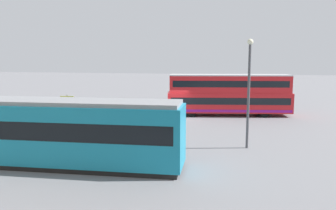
{
  "coord_description": "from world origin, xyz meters",
  "views": [
    {
      "loc": [
        -5.6,
        30.15,
        5.61
      ],
      "look_at": [
        -0.6,
        5.45,
        2.01
      ],
      "focal_mm": 36.45,
      "sensor_mm": 36.0,
      "label": 1
    }
  ],
  "objects_px": {
    "double_decker_bus": "(229,94)",
    "tram_yellow": "(36,131)",
    "pedestrian_near_railing": "(91,119)",
    "info_sign": "(67,103)",
    "street_lamp": "(249,85)"
  },
  "relations": [
    {
      "from": "info_sign",
      "to": "street_lamp",
      "type": "distance_m",
      "value": 15.97
    },
    {
      "from": "tram_yellow",
      "to": "info_sign",
      "type": "xyz_separation_m",
      "value": [
        3.99,
        -10.89,
        -0.11
      ]
    },
    {
      "from": "double_decker_bus",
      "to": "street_lamp",
      "type": "distance_m",
      "value": 12.04
    },
    {
      "from": "double_decker_bus",
      "to": "tram_yellow",
      "type": "relative_size",
      "value": 0.77
    },
    {
      "from": "tram_yellow",
      "to": "info_sign",
      "type": "height_order",
      "value": "tram_yellow"
    },
    {
      "from": "double_decker_bus",
      "to": "info_sign",
      "type": "bearing_deg",
      "value": 25.4
    },
    {
      "from": "tram_yellow",
      "to": "street_lamp",
      "type": "distance_m",
      "value": 12.34
    },
    {
      "from": "tram_yellow",
      "to": "pedestrian_near_railing",
      "type": "relative_size",
      "value": 9.16
    },
    {
      "from": "pedestrian_near_railing",
      "to": "info_sign",
      "type": "height_order",
      "value": "info_sign"
    },
    {
      "from": "info_sign",
      "to": "tram_yellow",
      "type": "bearing_deg",
      "value": 110.14
    },
    {
      "from": "pedestrian_near_railing",
      "to": "info_sign",
      "type": "xyz_separation_m",
      "value": [
        3.6,
        -3.22,
        0.7
      ]
    },
    {
      "from": "tram_yellow",
      "to": "info_sign",
      "type": "relative_size",
      "value": 6.51
    },
    {
      "from": "double_decker_bus",
      "to": "street_lamp",
      "type": "bearing_deg",
      "value": 96.97
    },
    {
      "from": "info_sign",
      "to": "pedestrian_near_railing",
      "type": "bearing_deg",
      "value": 138.23
    },
    {
      "from": "tram_yellow",
      "to": "pedestrian_near_railing",
      "type": "height_order",
      "value": "tram_yellow"
    }
  ]
}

